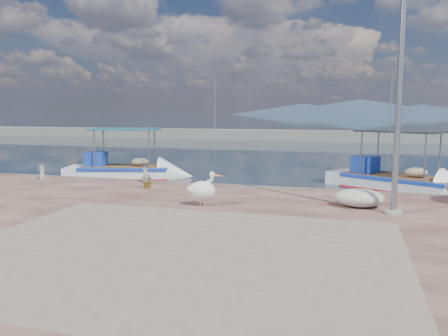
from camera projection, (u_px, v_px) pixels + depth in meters
ground at (184, 232)px, 11.99m from camera, size 1400.00×1400.00×0.00m
quay at (28, 323)px, 6.26m from camera, size 44.00×22.00×0.50m
quay_patch at (175, 250)px, 8.79m from camera, size 9.00×7.00×0.01m
breakwater at (315, 136)px, 49.92m from camera, size 120.00×2.20×7.50m
mountains at (356, 108)px, 627.11m from camera, size 370.00×280.00×22.00m
boat_left at (125, 173)px, 21.86m from camera, size 6.30×3.48×2.88m
boat_right at (397, 184)px, 18.49m from camera, size 6.30×4.73×2.94m
pelican at (203, 190)px, 12.86m from camera, size 1.09×0.63×1.04m
lamp_post at (399, 92)px, 11.53m from camera, size 0.44×0.96×7.00m
bollard_near at (145, 173)px, 17.25m from camera, size 0.22×0.22×0.68m
bollard_far at (42, 171)px, 17.89m from camera, size 0.23×0.23×0.70m
potted_plant at (148, 181)px, 15.92m from camera, size 0.55×0.51×0.53m
net_pile_d at (359, 198)px, 12.80m from camera, size 1.43×1.07×0.54m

